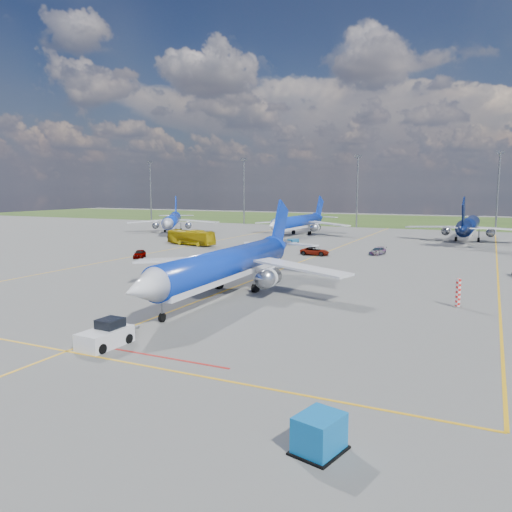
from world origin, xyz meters
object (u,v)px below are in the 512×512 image
at_px(bg_jet_nnw, 298,235).
at_px(bg_jet_n, 468,240).
at_px(service_car_b, 315,251).
at_px(baggage_tug_c, 291,242).
at_px(pushback_tug, 106,335).
at_px(warning_post, 458,293).
at_px(main_airliner, 227,295).
at_px(apron_bus, 191,237).
at_px(bg_jet_nw, 172,233).
at_px(service_car_c, 378,251).
at_px(service_car_a, 140,254).
at_px(uld_container, 319,433).

distance_m(bg_jet_nnw, bg_jet_n, 41.71).
height_order(service_car_b, baggage_tug_c, service_car_b).
bearing_deg(baggage_tug_c, pushback_tug, -68.11).
distance_m(warning_post, main_airliner, 25.22).
bearing_deg(apron_bus, bg_jet_nw, 52.60).
distance_m(warning_post, apron_bus, 67.47).
xyz_separation_m(service_car_b, service_car_c, (10.34, 5.85, -0.07)).
height_order(service_car_a, service_car_c, service_car_a).
relative_size(service_car_a, service_car_c, 0.94).
relative_size(bg_jet_n, service_car_b, 7.37).
xyz_separation_m(uld_container, service_car_b, (-22.47, 66.31, -0.16)).
xyz_separation_m(bg_jet_nw, uld_container, (74.11, -95.08, 0.90)).
relative_size(bg_jet_nw, uld_container, 16.26).
relative_size(pushback_tug, uld_container, 2.72).
xyz_separation_m(bg_jet_nnw, bg_jet_n, (41.47, 4.43, 0.00)).
bearing_deg(service_car_a, uld_container, -72.16).
height_order(pushback_tug, service_car_a, pushback_tug).
bearing_deg(pushback_tug, apron_bus, 119.26).
bearing_deg(uld_container, bg_jet_n, 103.37).
relative_size(bg_jet_n, uld_container, 17.44).
height_order(uld_container, service_car_a, uld_container).
xyz_separation_m(pushback_tug, service_car_c, (8.01, 64.04, -0.16)).
distance_m(service_car_b, service_car_c, 11.88).
distance_m(main_airliner, pushback_tug, 20.86).
height_order(bg_jet_nw, apron_bus, bg_jet_nw).
relative_size(bg_jet_n, main_airliner, 0.99).
xyz_separation_m(apron_bus, service_car_b, (29.85, -4.50, -0.92)).
height_order(warning_post, apron_bus, apron_bus).
distance_m(main_airliner, baggage_tug_c, 53.38).
xyz_separation_m(service_car_a, service_car_b, (27.13, 16.72, 0.00)).
relative_size(uld_container, apron_bus, 0.19).
distance_m(apron_bus, service_car_b, 30.20).
xyz_separation_m(warning_post, service_car_a, (-53.67, 15.83, -0.76)).
relative_size(bg_jet_nw, service_car_c, 7.90).
height_order(bg_jet_nw, bg_jet_n, bg_jet_n).
xyz_separation_m(bg_jet_n, service_car_b, (-24.52, -40.87, 0.74)).
distance_m(main_airliner, service_car_c, 44.04).
relative_size(main_airliner, uld_container, 17.53).
bearing_deg(warning_post, pushback_tug, -133.36).
bearing_deg(bg_jet_nnw, uld_container, -66.78).
height_order(bg_jet_nnw, baggage_tug_c, bg_jet_nnw).
relative_size(warning_post, service_car_b, 0.56).
relative_size(bg_jet_nnw, pushback_tug, 6.14).
height_order(warning_post, bg_jet_nnw, bg_jet_nnw).
height_order(apron_bus, service_car_c, apron_bus).
height_order(bg_jet_nnw, pushback_tug, bg_jet_nnw).
bearing_deg(service_car_b, main_airliner, 179.52).
height_order(apron_bus, baggage_tug_c, apron_bus).
relative_size(bg_jet_n, service_car_a, 9.05).
bearing_deg(apron_bus, service_car_c, -77.40).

